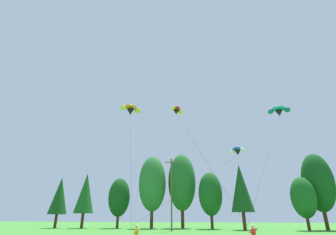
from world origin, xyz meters
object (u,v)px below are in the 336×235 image
Objects in this scene: parafoil_kite_mid_red_yellow at (177,110)px; parafoil_kite_far_orange at (131,110)px; kite_flyer_mid at (254,235)px; utility_pole at (171,192)px; parafoil_kite_high_blue_white at (237,151)px; parafoil_kite_low_teal at (279,111)px.

parafoil_kite_far_orange is at bearing 162.14° from parafoil_kite_mid_red_yellow.
kite_flyer_mid is 20.97m from parafoil_kite_far_orange.
parafoil_kite_high_blue_white is (11.19, -7.79, 4.74)m from utility_pole.
parafoil_kite_low_teal is (13.99, 12.38, 3.88)m from parafoil_kite_mid_red_yellow.
parafoil_kite_low_teal is (20.48, 10.29, 2.29)m from parafoil_kite_far_orange.
parafoil_kite_mid_red_yellow is 19.08m from parafoil_kite_low_teal.
kite_flyer_mid is at bearing -91.77° from parafoil_kite_high_blue_white.
parafoil_kite_low_teal is (7.04, 2.37, 6.56)m from parafoil_kite_high_blue_white.
parafoil_kite_mid_red_yellow is at bearing -138.51° from parafoil_kite_low_teal.
utility_pole is at bearing 163.46° from parafoil_kite_low_teal.
parafoil_kite_low_teal is at bearing 41.49° from parafoil_kite_mid_red_yellow.
parafoil_kite_low_teal is (18.24, -5.41, 11.30)m from utility_pole.
kite_flyer_mid is 0.09× the size of parafoil_kite_high_blue_white.
kite_flyer_mid is 0.12× the size of parafoil_kite_far_orange.
utility_pole is 0.62× the size of parafoil_kite_low_teal.
parafoil_kite_far_orange is at bearing -98.13° from utility_pole.
utility_pole is 0.95× the size of parafoil_kite_mid_red_yellow.
parafoil_kite_mid_red_yellow reaches higher than kite_flyer_mid.
parafoil_kite_high_blue_white is at bearing -161.37° from parafoil_kite_low_teal.
parafoil_kite_low_teal is at bearing 18.63° from parafoil_kite_high_blue_white.
parafoil_kite_mid_red_yellow is (-6.45, 6.17, 12.70)m from kite_flyer_mid.
parafoil_kite_mid_red_yellow is (-6.95, -10.00, 2.68)m from parafoil_kite_high_blue_white.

